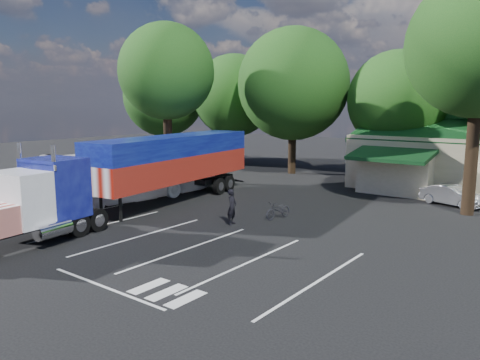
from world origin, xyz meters
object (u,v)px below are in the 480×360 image
Objects in this scene: bicycle at (278,210)px; silver_sedan at (452,195)px; woman at (232,207)px; tour_bus at (131,174)px; semi_truck at (145,168)px.

bicycle is 0.48× the size of silver_sedan.
tour_bus is (-9.10, 0.81, 0.80)m from woman.
semi_truck is 3.28m from tour_bus.
bicycle is 10.59m from tour_bus.
bicycle is at bearing -42.16° from woman.
bicycle is (7.49, 3.06, -2.06)m from semi_truck.
woman is 2.88m from bicycle.
woman is 1.01× the size of bicycle.
woman is 0.15× the size of tour_bus.
semi_truck is 1.73× the size of tour_bus.
silver_sedan is at bearing 39.24° from tour_bus.
semi_truck is 11.56× the size of bicycle.
tour_bus is at bearing 140.70° from silver_sedan.
woman reaches higher than bicycle.
semi_truck is at bearing 148.83° from silver_sedan.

